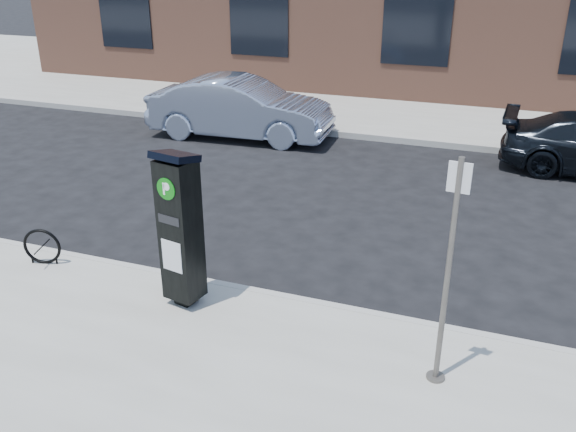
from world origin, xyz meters
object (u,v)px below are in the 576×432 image
at_px(car_silver, 240,108).
at_px(sign_pole, 447,277).
at_px(parking_kiosk, 180,228).
at_px(bike_rack, 42,247).

bearing_deg(car_silver, sign_pole, -146.80).
xyz_separation_m(parking_kiosk, bike_rack, (-2.51, 0.23, -0.81)).
distance_m(sign_pole, bike_rack, 5.95).
relative_size(bike_rack, car_silver, 0.12).
xyz_separation_m(sign_pole, bike_rack, (-5.83, 0.66, -0.98)).
bearing_deg(sign_pole, bike_rack, 179.46).
bearing_deg(bike_rack, parking_kiosk, -21.13).
height_order(parking_kiosk, sign_pole, sign_pole).
distance_m(parking_kiosk, sign_pole, 3.36).
height_order(parking_kiosk, car_silver, parking_kiosk).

